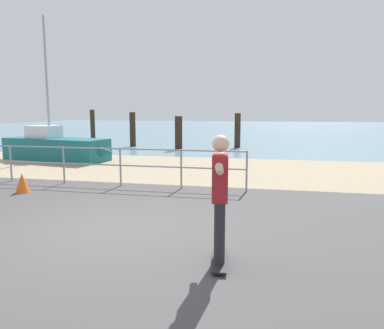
% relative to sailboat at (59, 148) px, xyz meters
% --- Properties ---
extents(ground_plane, '(24.00, 10.00, 0.04)m').
position_rel_sailboat_xyz_m(ground_plane, '(5.78, -8.97, -0.53)').
color(ground_plane, '#474444').
rests_on(ground_plane, ground).
extents(beach_strip, '(24.00, 6.00, 0.04)m').
position_rel_sailboat_xyz_m(beach_strip, '(5.78, -0.97, -0.53)').
color(beach_strip, tan).
rests_on(beach_strip, ground).
extents(sea_surface, '(72.00, 50.00, 0.04)m').
position_rel_sailboat_xyz_m(sea_surface, '(5.78, 27.03, -0.53)').
color(sea_surface, slate).
rests_on(sea_surface, ground).
extents(railing_fence, '(10.07, 0.05, 1.05)m').
position_rel_sailboat_xyz_m(railing_fence, '(2.83, -4.37, 0.17)').
color(railing_fence, gray).
rests_on(railing_fence, ground).
extents(sailboat, '(5.06, 2.19, 5.68)m').
position_rel_sailboat_xyz_m(sailboat, '(0.00, 0.00, 0.00)').
color(sailboat, '#19666B').
rests_on(sailboat, ground).
extents(skateboard, '(0.29, 0.82, 0.08)m').
position_rel_sailboat_xyz_m(skateboard, '(7.82, -8.93, -0.46)').
color(skateboard, black).
rests_on(skateboard, ground).
extents(skateboarder, '(0.26, 1.45, 1.65)m').
position_rel_sailboat_xyz_m(skateboarder, '(7.82, -8.93, 0.49)').
color(skateboarder, '#26262B').
rests_on(skateboarder, skateboard).
extents(groyne_post_0, '(0.27, 0.27, 2.04)m').
position_rel_sailboat_xyz_m(groyne_post_0, '(-2.07, 7.02, 0.49)').
color(groyne_post_0, '#332319').
rests_on(groyne_post_0, ground).
extents(groyne_post_1, '(0.32, 0.32, 1.91)m').
position_rel_sailboat_xyz_m(groyne_post_1, '(0.80, 6.09, 0.43)').
color(groyne_post_1, '#332319').
rests_on(groyne_post_1, ground).
extents(groyne_post_2, '(0.38, 0.38, 1.72)m').
position_rel_sailboat_xyz_m(groyne_post_2, '(3.67, 5.13, 0.33)').
color(groyne_post_2, '#332319').
rests_on(groyne_post_2, ground).
extents(groyne_post_3, '(0.32, 0.32, 1.86)m').
position_rel_sailboat_xyz_m(groyne_post_3, '(6.54, 6.70, 0.40)').
color(groyne_post_3, '#332319').
rests_on(groyne_post_3, ground).
extents(traffic_cone, '(0.36, 0.36, 0.50)m').
position_rel_sailboat_xyz_m(traffic_cone, '(2.44, -5.64, -0.28)').
color(traffic_cone, '#E55919').
rests_on(traffic_cone, ground).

